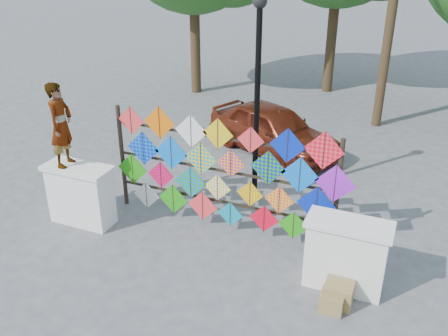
% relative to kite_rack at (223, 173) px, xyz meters
% --- Properties ---
extents(ground, '(80.00, 80.00, 0.00)m').
position_rel_kite_rack_xyz_m(ground, '(-0.08, -0.73, -1.24)').
color(ground, slate).
rests_on(ground, ground).
extents(parapet_left, '(1.40, 0.65, 1.28)m').
position_rel_kite_rack_xyz_m(parapet_left, '(-2.78, -0.93, -0.59)').
color(parapet_left, white).
rests_on(parapet_left, ground).
extents(parapet_right, '(1.40, 0.65, 1.28)m').
position_rel_kite_rack_xyz_m(parapet_right, '(2.62, -0.93, -0.59)').
color(parapet_right, white).
rests_on(parapet_right, ground).
extents(kite_rack, '(4.97, 0.24, 2.44)m').
position_rel_kite_rack_xyz_m(kite_rack, '(0.00, 0.00, 0.00)').
color(kite_rack, black).
rests_on(kite_rack, ground).
extents(vendor_woman, '(0.49, 0.67, 1.70)m').
position_rel_kite_rack_xyz_m(vendor_woman, '(-3.03, -0.93, 0.88)').
color(vendor_woman, '#99999E').
rests_on(vendor_woman, parapet_left).
extents(sedan, '(4.18, 3.04, 1.32)m').
position_rel_kite_rack_xyz_m(sedan, '(-0.25, 4.05, -0.58)').
color(sedan, '#612010').
rests_on(sedan, ground).
extents(lamppost, '(0.28, 0.28, 4.46)m').
position_rel_kite_rack_xyz_m(lamppost, '(0.22, 1.27, 1.45)').
color(lamppost, black).
rests_on(lamppost, ground).
extents(cardboard_box_near, '(0.45, 0.40, 0.40)m').
position_rel_kite_rack_xyz_m(cardboard_box_near, '(2.64, -1.43, -1.04)').
color(cardboard_box_near, '#988249').
rests_on(cardboard_box_near, ground).
extents(cardboard_box_far, '(0.38, 0.35, 0.32)m').
position_rel_kite_rack_xyz_m(cardboard_box_far, '(2.57, -1.60, -1.08)').
color(cardboard_box_far, '#988249').
rests_on(cardboard_box_far, ground).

